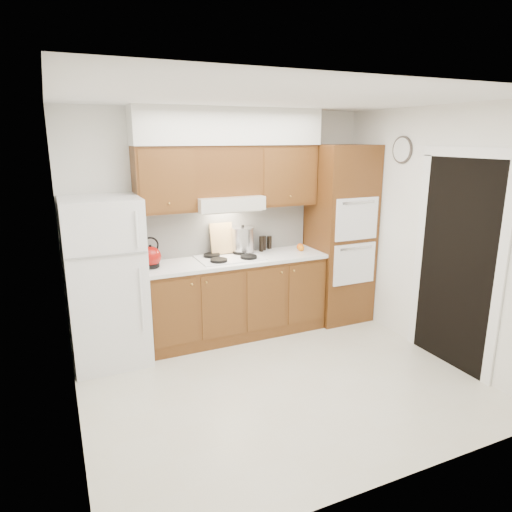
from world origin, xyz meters
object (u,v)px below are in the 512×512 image
Objects in this scene: stock_pot at (243,239)px; oven_cabinet at (340,234)px; kettle at (151,257)px; fridge at (106,282)px.

oven_cabinet is at bearing -8.73° from stock_pot.
stock_pot is (1.13, 0.17, 0.05)m from kettle.
stock_pot is (-1.24, 0.19, 0.01)m from oven_cabinet.
kettle is (0.48, 0.05, 0.20)m from fridge.
fridge is at bearing 164.54° from kettle.
kettle is at bearing -171.32° from stock_pot.
stock_pot is at bearing -13.22° from kettle.
oven_cabinet is 9.91× the size of kettle.
fridge is 6.18× the size of stock_pot.
fridge is 7.74× the size of kettle.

